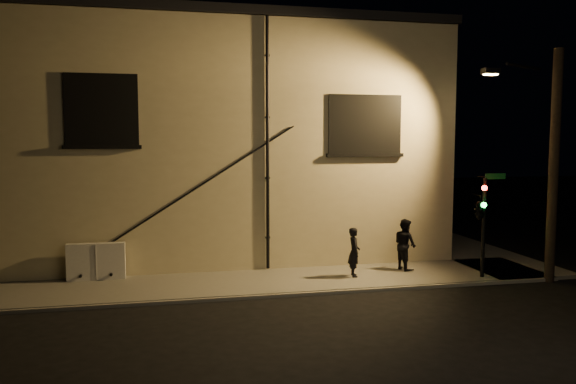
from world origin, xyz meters
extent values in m
plane|color=black|center=(0.00, 0.00, 0.00)|extent=(90.00, 90.00, 0.00)
cube|color=#67655D|center=(-3.00, 1.50, 0.06)|extent=(20.00, 3.00, 0.12)
cube|color=#67655D|center=(6.50, 8.00, 0.06)|extent=(3.00, 16.00, 0.12)
cube|color=beige|center=(-3.00, 9.00, 4.25)|extent=(16.00, 12.00, 8.50)
cube|color=black|center=(-3.00, 9.00, 8.65)|extent=(16.20, 12.20, 0.30)
cube|color=black|center=(-7.00, 2.98, 5.40)|extent=(2.20, 0.10, 2.20)
cube|color=black|center=(-7.00, 3.00, 5.40)|extent=(1.98, 0.05, 1.98)
cube|color=black|center=(1.60, 2.98, 5.00)|extent=(2.60, 0.10, 2.00)
cube|color=#A5B28C|center=(1.60, 3.00, 5.00)|extent=(2.38, 0.05, 1.78)
cylinder|color=black|center=(-1.80, 2.92, 4.31)|extent=(0.11, 0.11, 8.30)
cylinder|color=black|center=(-4.00, 2.95, 3.00)|extent=(5.96, 0.04, 3.75)
cylinder|color=black|center=(-3.88, 2.95, 3.06)|extent=(5.96, 0.04, 3.75)
cube|color=silver|center=(-7.27, 2.70, 0.69)|extent=(1.74, 0.29, 1.15)
imported|color=black|center=(0.71, 1.39, 0.90)|extent=(0.45, 0.62, 1.57)
imported|color=black|center=(2.69, 1.94, 0.98)|extent=(0.80, 0.95, 1.71)
cylinder|color=black|center=(4.67, 0.45, 1.70)|extent=(0.12, 0.12, 3.15)
imported|color=black|center=(4.45, 0.33, 2.37)|extent=(0.84, 1.94, 0.76)
sphere|color=#FF140C|center=(4.47, 0.15, 2.99)|extent=(0.17, 0.17, 0.17)
sphere|color=#14FF3F|center=(4.47, 0.15, 2.46)|extent=(0.17, 0.17, 0.17)
cube|color=#0C4C1E|center=(5.02, 0.45, 3.32)|extent=(0.70, 0.03, 0.18)
cylinder|color=black|center=(6.69, -0.09, 3.62)|extent=(0.30, 0.30, 7.25)
cylinder|color=black|center=(5.89, 0.46, 6.74)|extent=(1.84, 1.00, 0.10)
cube|color=black|center=(5.09, 1.01, 6.64)|extent=(0.55, 0.28, 0.18)
cube|color=#FFC672|center=(5.09, 1.01, 6.54)|extent=(0.42, 0.20, 0.04)
camera|label=1|loc=(-5.10, -15.34, 4.46)|focal=35.00mm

